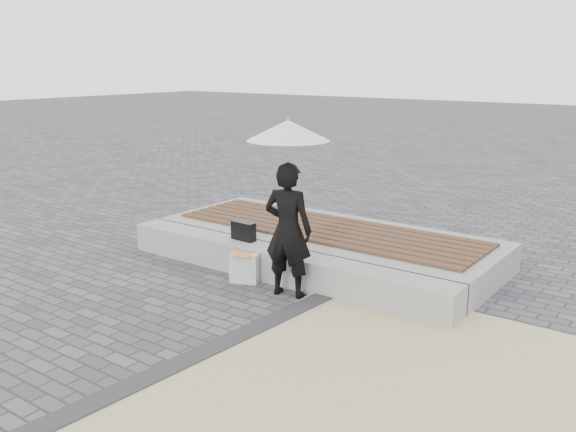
{
  "coord_description": "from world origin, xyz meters",
  "views": [
    {
      "loc": [
        4.7,
        -4.57,
        2.79
      ],
      "look_at": [
        0.46,
        1.21,
        1.0
      ],
      "focal_mm": 38.68,
      "sensor_mm": 36.0,
      "label": 1
    }
  ],
  "objects_px": {
    "handbag": "(243,231)",
    "canvas_tote": "(244,268)",
    "seating_ledge": "(277,264)",
    "woman": "(288,230)",
    "parasol": "(288,130)"
  },
  "relations": [
    {
      "from": "parasol",
      "to": "handbag",
      "type": "bearing_deg",
      "value": 156.79
    },
    {
      "from": "seating_ledge",
      "to": "handbag",
      "type": "xyz_separation_m",
      "value": [
        -0.65,
        0.09,
        0.33
      ]
    },
    {
      "from": "woman",
      "to": "parasol",
      "type": "xyz_separation_m",
      "value": [
        0.0,
        0.0,
        1.19
      ]
    },
    {
      "from": "seating_ledge",
      "to": "parasol",
      "type": "xyz_separation_m",
      "value": [
        0.46,
        -0.39,
        1.82
      ]
    },
    {
      "from": "seating_ledge",
      "to": "parasol",
      "type": "relative_size",
      "value": 4.03
    },
    {
      "from": "seating_ledge",
      "to": "handbag",
      "type": "distance_m",
      "value": 0.73
    },
    {
      "from": "handbag",
      "to": "canvas_tote",
      "type": "bearing_deg",
      "value": -45.52
    },
    {
      "from": "handbag",
      "to": "canvas_tote",
      "type": "distance_m",
      "value": 0.68
    },
    {
      "from": "seating_ledge",
      "to": "canvas_tote",
      "type": "distance_m",
      "value": 0.45
    },
    {
      "from": "woman",
      "to": "canvas_tote",
      "type": "height_order",
      "value": "woman"
    },
    {
      "from": "canvas_tote",
      "to": "woman",
      "type": "bearing_deg",
      "value": -22.62
    },
    {
      "from": "canvas_tote",
      "to": "seating_ledge",
      "type": "bearing_deg",
      "value": 34.02
    },
    {
      "from": "seating_ledge",
      "to": "woman",
      "type": "height_order",
      "value": "woman"
    },
    {
      "from": "handbag",
      "to": "seating_ledge",
      "type": "bearing_deg",
      "value": -4.04
    },
    {
      "from": "woman",
      "to": "canvas_tote",
      "type": "relative_size",
      "value": 4.29
    }
  ]
}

